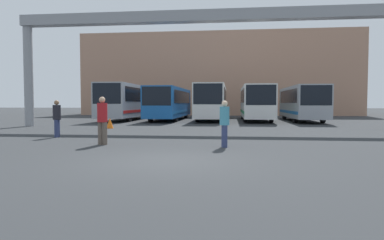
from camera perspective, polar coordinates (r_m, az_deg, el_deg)
The scene contains 12 objects.
ground_plane at distance 9.57m, azimuth -4.29°, elevation -6.85°, with size 200.00×200.00×0.00m, color #2D3033.
building_backdrop at distance 49.99m, azimuth 4.52°, elevation 7.21°, with size 36.49×12.00×10.81m.
overhead_gantry at distance 22.68m, azimuth 1.98°, elevation 14.49°, with size 24.75×0.80×7.52m.
bus_slot_0 at distance 32.82m, azimuth -10.78°, elevation 3.30°, with size 2.55×10.64×3.28m.
bus_slot_1 at distance 32.42m, azimuth -3.72°, elevation 3.06°, with size 2.53×11.77×2.98m.
bus_slot_2 at distance 32.31m, azimuth 3.40°, elevation 3.28°, with size 2.46×12.49×3.20m.
bus_slot_3 at distance 31.63m, azimuth 10.58°, elevation 3.11°, with size 2.47×11.07×3.08m.
bus_slot_4 at distance 31.74m, azimuth 17.85°, elevation 2.97°, with size 2.49×10.22×3.02m.
pedestrian_mid_left at distance 13.59m, azimuth -14.71°, elevation 0.11°, with size 0.38×0.38×1.85m.
pedestrian_near_right at distance 12.48m, azimuth 5.44°, elevation -0.41°, with size 0.35×0.35×1.70m.
pedestrian_mid_right at distance 17.23m, azimuth -21.59°, elevation 0.37°, with size 0.36×0.36×1.74m.
traffic_cone at distance 22.24m, azimuth -13.53°, elevation -0.52°, with size 0.46×0.46×0.66m.
Camera 1 is at (1.78, -9.26, 1.61)m, focal length 32.00 mm.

